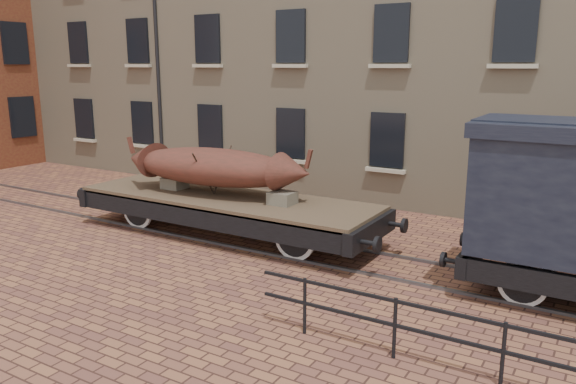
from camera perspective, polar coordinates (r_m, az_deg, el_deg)
The scene contains 4 objects.
ground at distance 14.35m, azimuth -1.31°, elevation -5.41°, with size 90.00×90.00×0.00m, color brown.
rail_track at distance 14.34m, azimuth -1.31°, elevation -5.30°, with size 30.00×1.52×0.06m.
flatcar_wagon at distance 14.96m, azimuth -6.35°, elevation -1.21°, with size 9.38×2.54×1.42m.
iron_boat at distance 14.99m, azimuth -7.61°, elevation 2.56°, with size 5.69×2.01×1.40m.
Camera 1 is at (7.31, -11.51, 4.48)m, focal length 35.00 mm.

